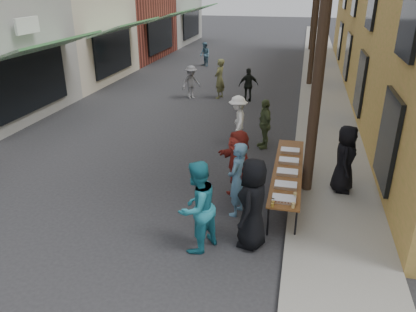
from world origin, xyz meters
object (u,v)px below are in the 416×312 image
at_px(serving_table, 288,170).
at_px(guest_front_a, 253,204).
at_px(catering_tray_sausage, 284,199).
at_px(utility_pole_near, 326,9).
at_px(server, 345,159).
at_px(guest_front_c, 197,207).

relative_size(serving_table, guest_front_a, 2.08).
relative_size(catering_tray_sausage, guest_front_a, 0.26).
xyz_separation_m(catering_tray_sausage, guest_front_a, (-0.59, -0.63, 0.17)).
distance_m(utility_pole_near, server, 3.63).
distance_m(utility_pole_near, serving_table, 3.83).
distance_m(guest_front_c, server, 4.32).
relative_size(utility_pole_near, guest_front_a, 4.68).
distance_m(catering_tray_sausage, guest_front_a, 0.88).
bearing_deg(server, utility_pole_near, 102.88).
height_order(utility_pole_near, guest_front_a, utility_pole_near).
bearing_deg(serving_table, catering_tray_sausage, -90.00).
xyz_separation_m(utility_pole_near, serving_table, (-0.50, -0.32, -3.79)).
xyz_separation_m(serving_table, guest_front_c, (-1.64, -2.68, 0.25)).
xyz_separation_m(utility_pole_near, catering_tray_sausage, (-0.50, -1.97, -3.71)).
distance_m(serving_table, server, 1.45).
bearing_deg(catering_tray_sausage, server, 56.77).
bearing_deg(guest_front_c, server, 163.40).
bearing_deg(guest_front_c, catering_tray_sausage, 149.49).
bearing_deg(guest_front_c, guest_front_a, 138.12).
bearing_deg(server, guest_front_a, 149.74).
height_order(utility_pole_near, catering_tray_sausage, utility_pole_near).
relative_size(utility_pole_near, serving_table, 2.25).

